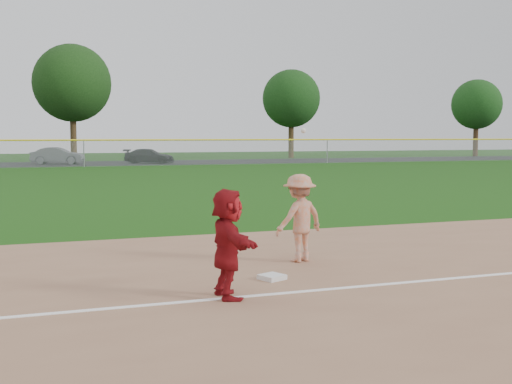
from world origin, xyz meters
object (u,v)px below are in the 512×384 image
object	(u,v)px
car_mid	(58,156)
car_right	(149,156)
first_base	(272,277)
base_runner	(228,243)

from	to	relation	value
car_mid	car_right	size ratio (longest dim) A/B	1.00
first_base	car_right	world-z (taller)	car_right
car_right	first_base	bearing A→B (deg)	-162.90
base_runner	car_mid	size ratio (longest dim) A/B	0.37
first_base	base_runner	size ratio (longest dim) A/B	0.22
car_mid	car_right	world-z (taller)	car_mid
base_runner	car_right	xyz separation A→B (m)	(6.93, 45.49, -0.18)
car_mid	car_right	xyz separation A→B (m)	(7.36, -0.79, -0.08)
base_runner	car_right	size ratio (longest dim) A/B	0.37
first_base	car_mid	bearing A→B (deg)	91.80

